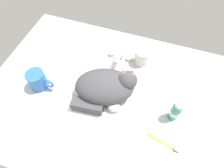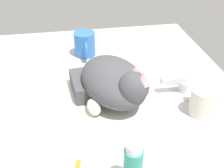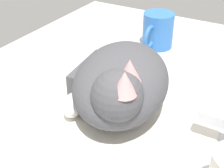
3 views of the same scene
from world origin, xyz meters
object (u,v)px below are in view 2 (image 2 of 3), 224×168
coffee_mug (85,44)px  toothpaste_bottle (133,166)px  faucet (181,85)px  rinse_cup (202,102)px  cat (114,82)px

coffee_mug → toothpaste_bottle: toothpaste_bottle is taller
faucet → rinse_cup: 11.24cm
coffee_mug → toothpaste_bottle: (61.03, 4.29, 0.91)cm
rinse_cup → coffee_mug: bearing=-144.8°
rinse_cup → toothpaste_bottle: toothpaste_bottle is taller
coffee_mug → toothpaste_bottle: bearing=4.0°
faucet → toothpaste_bottle: toothpaste_bottle is taller
faucet → cat: size_ratio=0.42×
coffee_mug → rinse_cup: 50.26cm
cat → faucet: bearing=92.6°
coffee_mug → toothpaste_bottle: size_ratio=1.04×
toothpaste_bottle → coffee_mug: bearing=-176.0°
cat → toothpaste_bottle: size_ratio=2.47×
rinse_cup → cat: bearing=-113.2°
coffee_mug → rinse_cup: bearing=35.2°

